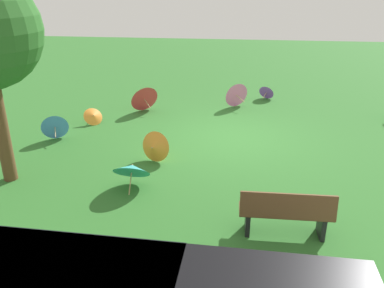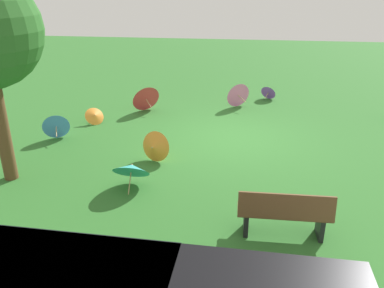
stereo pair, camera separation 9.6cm
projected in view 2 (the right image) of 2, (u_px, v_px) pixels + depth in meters
The scene contains 9 objects.
ground at pixel (232, 138), 11.21m from camera, with size 40.00×40.00×0.00m, color #2D6B28.
park_bench at pixel (284, 213), 6.76m from camera, with size 1.61×0.51×0.90m.
parasol_blue_0 at pixel (56, 126), 11.08m from camera, with size 0.80×0.78×0.75m.
parasol_orange_0 at pixel (154, 147), 9.63m from camera, with size 0.82×0.76×0.78m.
parasol_orange_1 at pixel (95, 116), 12.25m from camera, with size 0.74×0.72×0.51m.
parasol_red_1 at pixel (145, 97), 13.37m from camera, with size 1.08×1.00×0.95m.
parasol_teal_1 at pixel (131, 169), 8.43m from camera, with size 0.82×0.74×0.76m.
parasol_purple_0 at pixel (269, 92), 14.74m from camera, with size 0.66×0.59×0.55m.
parasol_pink_0 at pixel (237, 94), 13.85m from camera, with size 0.89×0.88×0.87m.
Camera 2 is at (-0.30, 10.47, 4.17)m, focal length 36.94 mm.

